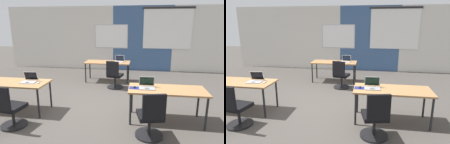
# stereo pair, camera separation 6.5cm
# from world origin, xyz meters

# --- Properties ---
(ground_plane) EXTENTS (24.00, 24.00, 0.00)m
(ground_plane) POSITION_xyz_m (0.00, 0.00, 0.00)
(ground_plane) COLOR #47423D
(back_wall_assembly) EXTENTS (10.00, 0.27, 2.80)m
(back_wall_assembly) POSITION_xyz_m (0.05, 4.20, 1.41)
(back_wall_assembly) COLOR silver
(back_wall_assembly) RESTS_ON ground
(desk_near_left) EXTENTS (1.60, 0.70, 0.72)m
(desk_near_left) POSITION_xyz_m (-1.75, -0.60, 0.66)
(desk_near_left) COLOR #A37547
(desk_near_left) RESTS_ON ground
(desk_near_right) EXTENTS (1.60, 0.70, 0.72)m
(desk_near_right) POSITION_xyz_m (1.75, -0.60, 0.66)
(desk_near_right) COLOR #A37547
(desk_near_right) RESTS_ON ground
(desk_far_center) EXTENTS (1.60, 0.70, 0.72)m
(desk_far_center) POSITION_xyz_m (0.00, 2.20, 0.66)
(desk_far_center) COLOR #A37547
(desk_far_center) RESTS_ON ground
(laptop_near_left_inner) EXTENTS (0.35, 0.32, 0.23)m
(laptop_near_left_inner) POSITION_xyz_m (-1.39, -0.55, 0.77)
(laptop_near_left_inner) COLOR #B7B7BC
(laptop_near_left_inner) RESTS_ON desk_near_left
(mouse_near_left_inner) EXTENTS (0.06, 0.10, 0.03)m
(mouse_near_left_inner) POSITION_xyz_m (-1.13, -0.61, 0.74)
(mouse_near_left_inner) COLOR silver
(mouse_near_left_inner) RESTS_ON desk_near_left
(chair_near_left_inner) EXTENTS (0.52, 0.56, 0.92)m
(chair_near_left_inner) POSITION_xyz_m (-1.36, -1.38, 0.38)
(chair_near_left_inner) COLOR black
(chair_near_left_inner) RESTS_ON ground
(laptop_far_right) EXTENTS (0.37, 0.34, 0.23)m
(laptop_far_right) POSITION_xyz_m (0.42, 2.24, 0.77)
(laptop_far_right) COLOR silver
(laptop_far_right) RESTS_ON desk_far_center
(mousepad_far_right) EXTENTS (0.22, 0.19, 0.00)m
(mousepad_far_right) POSITION_xyz_m (0.14, 2.25, 0.72)
(mousepad_far_right) COLOR black
(mousepad_far_right) RESTS_ON desk_far_center
(mouse_far_right) EXTENTS (0.07, 0.11, 0.03)m
(mouse_far_right) POSITION_xyz_m (0.14, 2.25, 0.74)
(mouse_far_right) COLOR black
(mouse_far_right) RESTS_ON mousepad_far_right
(chair_far_right) EXTENTS (0.53, 0.58, 0.92)m
(chair_far_right) POSITION_xyz_m (0.36, 1.42, 0.38)
(chair_far_right) COLOR black
(chair_far_right) RESTS_ON ground
(laptop_near_right_inner) EXTENTS (0.34, 0.31, 0.23)m
(laptop_near_right_inner) POSITION_xyz_m (1.33, -0.59, 0.77)
(laptop_near_right_inner) COLOR #9E9EA3
(laptop_near_right_inner) RESTS_ON desk_near_right
(mousepad_near_right_inner) EXTENTS (0.22, 0.19, 0.00)m
(mousepad_near_right_inner) POSITION_xyz_m (1.07, -0.63, 0.72)
(mousepad_near_right_inner) COLOR navy
(mousepad_near_right_inner) RESTS_ON desk_near_right
(mouse_near_right_inner) EXTENTS (0.07, 0.11, 0.03)m
(mouse_near_right_inner) POSITION_xyz_m (1.07, -0.63, 0.74)
(mouse_near_right_inner) COLOR black
(mouse_near_right_inner) RESTS_ON mousepad_near_right_inner
(chair_near_right_inner) EXTENTS (0.52, 0.57, 0.92)m
(chair_near_right_inner) POSITION_xyz_m (1.40, -1.35, 0.38)
(chair_near_right_inner) COLOR black
(chair_near_right_inner) RESTS_ON ground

